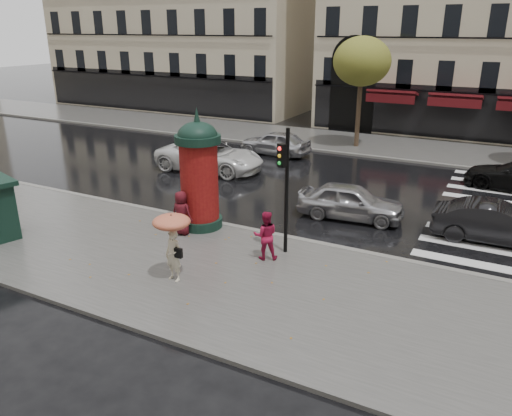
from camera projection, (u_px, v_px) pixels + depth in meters
The scene contains 16 objects.
ground at pixel (245, 274), 15.28m from camera, with size 160.00×160.00×0.00m, color black.
near_sidewalk at pixel (237, 279), 14.85m from camera, with size 90.00×7.00×0.12m, color #474744.
far_sidewalk at pixel (392, 147), 31.08m from camera, with size 90.00×6.00×0.12m, color #474744.
near_kerb at pixel (286, 237), 17.76m from camera, with size 90.00×0.25×0.14m, color slate.
far_kerb at pixel (380, 157), 28.58m from camera, with size 90.00×0.25×0.14m, color slate.
zebra_crossing at pixel (483, 209), 20.66m from camera, with size 3.60×11.75×0.01m, color silver.
tree_far_left at pixel (362, 62), 29.36m from camera, with size 3.40×3.40×6.64m.
woman_umbrella at pixel (172, 237), 14.21m from camera, with size 1.09×1.09×2.09m.
woman_red at pixel (266, 235), 15.76m from camera, with size 0.78×0.61×1.60m, color #A8143B.
man_burgundy at pixel (181, 213), 17.66m from camera, with size 0.78×0.51×1.60m, color #511018.
morris_column at pixel (199, 171), 17.91m from camera, with size 1.64×1.64×4.41m.
traffic_light at pixel (285, 180), 15.61m from camera, with size 0.31×0.41×4.13m.
car_silver at pixel (351, 201), 19.49m from camera, with size 1.66×4.12×1.40m, color #ABABAF.
car_darkgrey at pixel (497, 223), 17.29m from camera, with size 1.49×4.28×1.41m, color black.
car_white at pixel (210, 156), 25.94m from camera, with size 2.61×5.67×1.57m, color white.
car_far_silver at pixel (275, 143), 29.21m from camera, with size 1.69×4.20×1.43m, color #B9B9BE.
Camera 1 is at (6.63, -11.95, 7.13)m, focal length 35.00 mm.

